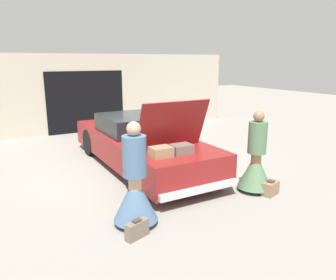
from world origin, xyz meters
The scene contains 7 objects.
ground_plane centered at (0.00, 0.00, 0.00)m, with size 40.00×40.00×0.00m, color gray.
garage_wall_back centered at (0.00, 4.69, 1.39)m, with size 12.00×0.14×2.80m.
car centered at (0.00, 0.02, 0.58)m, with size 1.82×5.18×1.81m.
person_left centered at (-1.33, -2.70, 0.59)m, with size 0.71×0.71×1.69m.
person_right centered at (1.33, -2.60, 0.58)m, with size 0.69×0.69×1.63m.
suitcase_beside_left_person centered at (-1.49, -3.10, 0.13)m, with size 0.41×0.25×0.29m.
suitcase_beside_right_person centered at (1.45, -2.92, 0.14)m, with size 0.41×0.30×0.30m.
Camera 1 is at (-3.26, -7.15, 2.58)m, focal length 35.00 mm.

